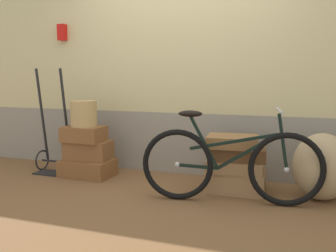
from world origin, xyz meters
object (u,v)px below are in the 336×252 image
Objects in this scene: suitcase_5 at (238,153)px; wicker_basket at (84,114)px; bicycle at (230,165)px; suitcase_0 at (88,168)px; suitcase_2 at (84,134)px; suitcase_4 at (235,165)px; luggage_trolley at (54,147)px; burlap_sack at (322,167)px; suitcase_6 at (233,141)px; suitcase_3 at (236,180)px; suitcase_1 at (89,150)px.

wicker_basket reaches higher than suitcase_5.
wicker_basket is 0.18× the size of bicycle.
bicycle is at bearing -10.95° from suitcase_0.
wicker_basket is (-0.00, 0.01, 0.23)m from suitcase_2.
suitcase_4 is at bearing 0.65° from wicker_basket.
burlap_sack is (2.99, -0.02, 0.01)m from luggage_trolley.
suitcase_2 is 0.83× the size of suitcase_4.
suitcase_6 is 1.65× the size of wicker_basket.
suitcase_2 is 0.92× the size of suitcase_6.
suitcase_3 is 0.46× the size of luggage_trolley.
luggage_trolley is (-0.49, 0.01, 0.00)m from suitcase_1.
luggage_trolley reaches higher than suitcase_2.
suitcase_3 is at bearing 122.58° from suitcase_5.
wicker_basket is (-1.74, -0.03, 0.63)m from suitcase_3.
suitcase_4 is (1.71, 0.01, 0.17)m from suitcase_0.
suitcase_3 is at bearing -0.10° from luggage_trolley.
bicycle is (1.74, -0.34, -0.14)m from suitcase_2.
suitcase_6 is at bearing -1.38° from suitcase_2.
suitcase_1 is 0.43m from wicker_basket.
suitcase_3 is 0.83m from burlap_sack.
burlap_sack reaches higher than suitcase_5.
suitcase_3 is (1.70, 0.00, -0.20)m from suitcase_1.
wicker_basket is at bearing 173.60° from suitcase_6.
suitcase_0 is at bearing 12.18° from wicker_basket.
burlap_sack reaches higher than suitcase_3.
suitcase_2 is at bearing 168.86° from bicycle.
luggage_trolley is at bearing 175.99° from wicker_basket.
luggage_trolley is at bearing 173.63° from suitcase_2.
suitcase_0 is at bearing 176.98° from suitcase_4.
bicycle is at bearing -98.44° from suitcase_5.
bicycle is at bearing -89.54° from suitcase_6.
suitcase_6 reaches higher than suitcase_3.
suitcase_6 is at bearing -0.21° from suitcase_0.
suitcase_0 is 1.75m from suitcase_5.
luggage_trolley is at bearing 177.92° from suitcase_0.
suitcase_5 is 0.79m from burlap_sack.
suitcase_2 is 1.71m from suitcase_6.
burlap_sack is at bearing -2.79° from suitcase_6.
suitcase_3 is 0.91× the size of burlap_sack.
suitcase_1 is 1.75m from bicycle.
suitcase_5 is at bearing -179.83° from burlap_sack.
bicycle is (1.72, -0.36, 0.26)m from suitcase_0.
suitcase_1 is (0.01, 0.02, 0.21)m from suitcase_0.
wicker_basket is at bearing 179.14° from suitcase_3.
suitcase_0 is 1.28× the size of suitcase_2.
suitcase_2 reaches higher than suitcase_3.
suitcase_4 reaches higher than suitcase_0.
suitcase_5 is at bearing 0.29° from wicker_basket.
suitcase_2 is 0.49m from luggage_trolley.
suitcase_5 reaches higher than suitcase_4.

